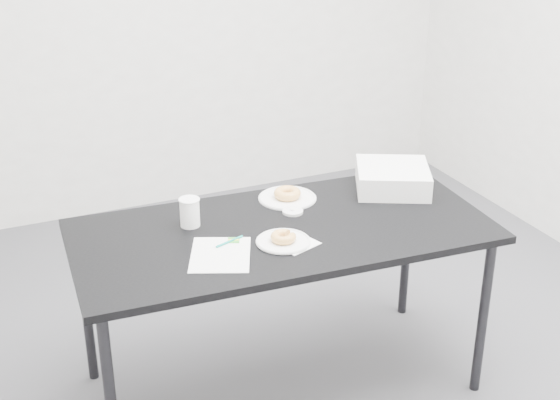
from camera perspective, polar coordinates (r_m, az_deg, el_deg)
name	(u,v)px	position (r m, az deg, el deg)	size (l,w,h in m)	color
floor	(288,367)	(3.63, 0.58, -12.15)	(4.00, 4.00, 0.00)	#46454A
table	(282,241)	(3.16, 0.17, -2.98)	(1.72, 0.89, 0.76)	black
scorecard	(220,255)	(2.94, -4.38, -4.00)	(0.22, 0.28, 0.00)	white
logo_patch	(234,240)	(3.03, -3.41, -2.95)	(0.05, 0.05, 0.00)	green
pen	(229,241)	(3.02, -3.72, -3.04)	(0.01, 0.01, 0.13)	#0B8074
napkin	(295,243)	(3.01, 1.09, -3.16)	(0.15, 0.15, 0.00)	white
plate_near	(283,241)	(3.02, 0.25, -3.04)	(0.21, 0.21, 0.01)	white
donut_near	(283,237)	(3.01, 0.25, -2.72)	(0.10, 0.10, 0.03)	#CD7E41
plate_far	(287,198)	(3.39, 0.54, 0.13)	(0.25, 0.25, 0.01)	white
donut_far	(287,193)	(3.38, 0.54, 0.49)	(0.12, 0.12, 0.04)	#CD7E41
coffee_cup	(190,212)	(3.15, -6.62, -0.89)	(0.08, 0.08, 0.12)	white
cup_lid	(293,211)	(3.26, 0.93, -0.84)	(0.09, 0.09, 0.01)	silver
bakery_box	(393,178)	(3.50, 8.23, 1.61)	(0.31, 0.31, 0.10)	white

